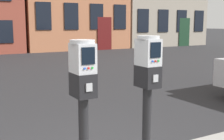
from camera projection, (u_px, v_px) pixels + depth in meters
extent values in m
cube|color=black|center=(83.00, 85.00, 2.58)|extent=(0.17, 0.24, 0.21)
cube|color=#A5A8AD|center=(89.00, 87.00, 2.47)|extent=(0.06, 0.01, 0.07)
cube|color=#B7BABF|center=(83.00, 58.00, 2.54)|extent=(0.17, 0.23, 0.26)
cube|color=black|center=(88.00, 56.00, 2.44)|extent=(0.12, 0.01, 0.14)
cylinder|color=blue|center=(85.00, 69.00, 2.43)|extent=(0.02, 0.01, 0.02)
cylinder|color=red|center=(89.00, 68.00, 2.45)|extent=(0.02, 0.01, 0.02)
cylinder|color=green|center=(92.00, 68.00, 2.47)|extent=(0.02, 0.01, 0.02)
cylinder|color=#B7BABF|center=(82.00, 41.00, 2.52)|extent=(0.22, 0.22, 0.03)
cylinder|color=black|center=(147.00, 131.00, 2.99)|extent=(0.09, 0.09, 0.92)
cube|color=black|center=(148.00, 76.00, 2.90)|extent=(0.17, 0.24, 0.21)
cube|color=#A5A8AD|center=(156.00, 78.00, 2.80)|extent=(0.06, 0.01, 0.07)
cube|color=#B7BABF|center=(148.00, 52.00, 2.87)|extent=(0.17, 0.23, 0.26)
cube|color=black|center=(156.00, 50.00, 2.76)|extent=(0.12, 0.01, 0.15)
cylinder|color=blue|center=(153.00, 61.00, 2.76)|extent=(0.02, 0.01, 0.02)
cylinder|color=red|center=(156.00, 61.00, 2.78)|extent=(0.02, 0.01, 0.02)
cylinder|color=green|center=(159.00, 61.00, 2.79)|extent=(0.02, 0.01, 0.02)
cylinder|color=#B7BABF|center=(148.00, 37.00, 2.85)|extent=(0.22, 0.22, 0.03)
cube|color=black|center=(5.00, 32.00, 16.16)|extent=(0.90, 0.06, 1.25)
cube|color=black|center=(44.00, 16.00, 17.07)|extent=(0.90, 0.06, 1.60)
cube|color=black|center=(71.00, 16.00, 17.89)|extent=(0.90, 0.06, 1.60)
cube|color=black|center=(97.00, 17.00, 18.70)|extent=(0.90, 0.06, 1.60)
cube|color=black|center=(120.00, 17.00, 19.51)|extent=(0.90, 0.06, 1.60)
cube|color=#591414|center=(104.00, 34.00, 19.12)|extent=(1.00, 0.07, 2.10)
cube|color=black|center=(143.00, 21.00, 20.43)|extent=(0.90, 0.06, 1.60)
cube|color=black|center=(163.00, 21.00, 21.26)|extent=(0.90, 0.06, 1.60)
cube|color=black|center=(182.00, 21.00, 22.09)|extent=(0.90, 0.06, 1.60)
cube|color=black|center=(199.00, 21.00, 22.92)|extent=(0.90, 0.06, 1.60)
cube|color=#193823|center=(184.00, 32.00, 22.35)|extent=(1.00, 0.07, 2.10)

